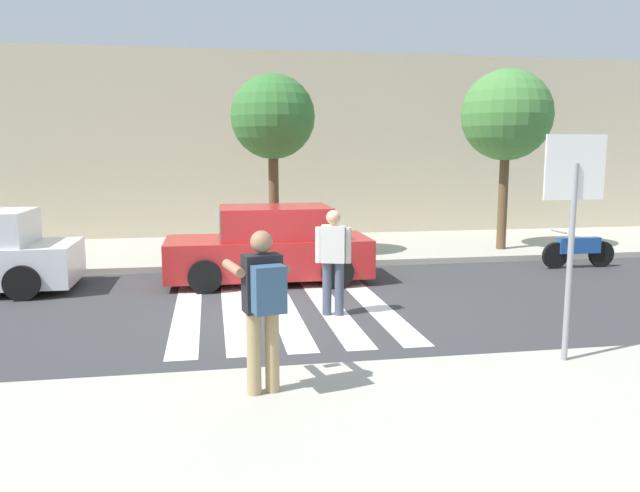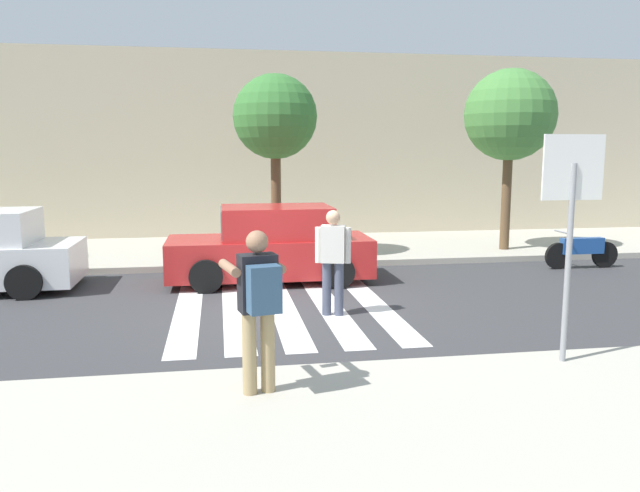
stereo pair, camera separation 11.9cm
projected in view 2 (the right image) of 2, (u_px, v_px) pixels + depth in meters
ground_plane at (283, 309)px, 10.60m from camera, size 120.00×120.00×0.00m
sidewalk_far at (260, 250)px, 16.44m from camera, size 60.00×4.80×0.14m
building_facade_far at (249, 147)px, 20.32m from camera, size 56.00×4.00×5.55m
crosswalk_stripe_0 at (188, 310)px, 10.54m from camera, size 0.44×5.20×0.01m
crosswalk_stripe_1 at (236, 308)px, 10.67m from camera, size 0.44×5.20×0.01m
crosswalk_stripe_2 at (282, 306)px, 10.79m from camera, size 0.44×5.20×0.01m
crosswalk_stripe_3 at (328, 304)px, 10.92m from camera, size 0.44×5.20×0.01m
crosswalk_stripe_4 at (372, 302)px, 11.05m from camera, size 0.44×5.20×0.01m
stop_sign at (572, 198)px, 7.28m from camera, size 0.76×0.08×2.71m
photographer_with_backpack at (259, 298)px, 6.41m from camera, size 0.69×0.92×1.72m
pedestrian_crossing at (333, 256)px, 10.06m from camera, size 0.56×0.34×1.72m
parked_car_red at (271, 247)px, 12.73m from camera, size 4.10×1.92×1.55m
motorcycle at (582, 250)px, 14.21m from camera, size 1.76×0.60×0.87m
street_tree_center at (275, 118)px, 14.50m from camera, size 1.97×1.97×4.29m
street_tree_east at (510, 116)px, 15.64m from camera, size 2.29×2.29×4.56m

